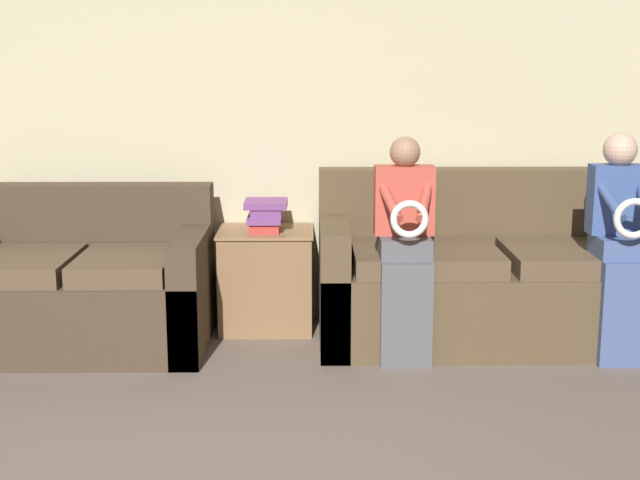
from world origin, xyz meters
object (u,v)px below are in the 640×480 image
Objects in this scene: couch_main at (496,280)px; child_left_seated at (405,241)px; child_right_seated at (620,236)px; book_stack at (266,214)px; couch_side at (84,289)px; side_shelf at (266,278)px.

child_left_seated is (-0.57, -0.37, 0.31)m from couch_main.
couch_main is 1.68× the size of child_right_seated.
couch_main is 0.76m from child_right_seated.
book_stack is at bearing 163.39° from child_right_seated.
child_left_seated is at bearing -179.88° from child_right_seated.
couch_main is at bearing 147.20° from child_right_seated.
child_left_seated reaches higher than couch_side.
child_left_seated is at bearing -36.96° from side_shelf.
side_shelf is (-0.77, 0.58, -0.34)m from child_left_seated.
couch_main is 1.35m from side_shelf.
couch_side is at bearing 171.11° from child_left_seated.
child_right_seated is 1.99m from book_stack.
couch_main is 1.40m from book_stack.
child_left_seated is 0.98× the size of child_right_seated.
child_right_seated is (2.92, -0.28, 0.36)m from couch_side.
couch_main is 6.67× the size of book_stack.
side_shelf is at bearing 95.75° from book_stack.
child_left_seated is (1.78, -0.28, 0.33)m from couch_side.
book_stack is (-1.34, 0.20, 0.35)m from couch_main.
couch_side is at bearing 174.60° from child_right_seated.
couch_main reaches higher than couch_side.
child_right_seated is at bearing -16.75° from side_shelf.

